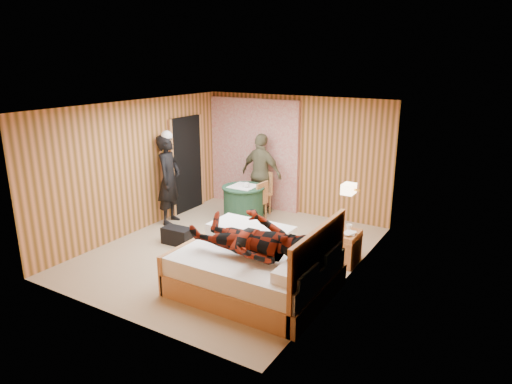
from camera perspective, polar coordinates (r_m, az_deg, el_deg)
The scene contains 23 objects.
floor at distance 8.04m, azimuth -3.23°, elevation -7.34°, with size 4.20×5.00×0.01m, color tan.
ceiling at distance 7.40m, azimuth -3.54°, elevation 10.68°, with size 4.20×5.00×0.01m, color silver.
wall_back at distance 9.73m, azimuth 4.96°, elevation 4.59°, with size 4.20×0.02×2.50m, color #D38251.
wall_left at distance 8.95m, azimuth -14.58°, elevation 3.06°, with size 0.02×5.00×2.50m, color #D38251.
wall_right at distance 6.71m, azimuth 11.62°, elevation -1.14°, with size 0.02×5.00×2.50m, color #D38251.
curtain at distance 10.15m, azimuth -0.31°, elevation 4.85°, with size 2.20×0.08×2.40m, color beige.
doorway at distance 9.97m, azimuth -8.63°, elevation 3.43°, with size 0.06×0.90×2.05m, color black.
wall_lamp at distance 7.16m, azimuth 11.53°, elevation 0.39°, with size 0.26×0.24×0.16m.
bed at distance 6.63m, azimuth 0.22°, elevation -9.51°, with size 2.15×1.69×1.16m.
nightstand at distance 7.61m, azimuth 11.08°, elevation -6.77°, with size 0.41×0.56×0.54m.
round_table at distance 9.26m, azimuth -1.57°, elevation -1.51°, with size 0.86×0.86×0.77m.
chair_far at distance 9.75m, azimuth 0.70°, elevation 0.38°, with size 0.54×0.54×0.93m.
chair_near at distance 9.21m, azimuth 0.27°, elevation -0.87°, with size 0.41×0.41×0.86m.
duffel_bag at distance 8.38m, azimuth -9.82°, elevation -5.41°, with size 0.54×0.29×0.30m, color black.
sneaker_left at distance 9.10m, azimuth -0.33°, elevation -4.04°, with size 0.25×0.10×0.11m, color white.
sneaker_right at distance 8.76m, azimuth -2.88°, elevation -4.88°, with size 0.25×0.10×0.11m, color white.
woman_standing at distance 9.26m, azimuth -10.81°, elevation 1.54°, with size 0.66×0.43×1.81m, color black.
man_at_table at distance 9.72m, azimuth 0.70°, elevation 2.29°, with size 1.01×0.42×1.72m, color brown.
man_on_bed at distance 6.17m, azimuth -0.62°, elevation -4.72°, with size 1.77×0.67×0.86m, color maroon.
book_lower at distance 7.47m, azimuth 11.06°, elevation -4.99°, with size 0.17×0.22×0.02m, color white.
book_upper at distance 7.46m, azimuth 11.07°, elevation -4.85°, with size 0.16×0.22×0.02m, color white.
cup_nightstand at distance 7.61m, azimuth 11.55°, elevation -4.31°, with size 0.10×0.10×0.09m, color white.
cup_table at distance 9.04m, azimuth -1.23°, elevation 0.89°, with size 0.12×0.12×0.10m, color white.
Camera 1 is at (4.17, -6.07, 3.24)m, focal length 32.00 mm.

